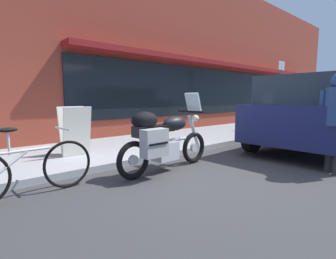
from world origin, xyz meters
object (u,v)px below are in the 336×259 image
(parked_bicycle, at_px, (27,169))
(parked_minivan, at_px, (318,112))
(parking_sign_pole, at_px, (280,89))
(sandwich_board_sign, at_px, (75,131))
(touring_motorcycle, at_px, (163,138))

(parked_bicycle, bearing_deg, parked_minivan, -11.94)
(parking_sign_pole, bearing_deg, parked_bicycle, -174.29)
(parked_minivan, bearing_deg, sandwich_board_sign, 150.54)
(parked_bicycle, distance_m, parking_sign_pole, 8.86)
(parking_sign_pole, bearing_deg, touring_motorcycle, -170.25)
(parked_bicycle, height_order, parking_sign_pole, parking_sign_pole)
(parked_minivan, relative_size, sandwich_board_sign, 4.61)
(touring_motorcycle, xyz_separation_m, parking_sign_pole, (6.69, 1.15, 1.03))
(touring_motorcycle, bearing_deg, parked_bicycle, 172.32)
(sandwich_board_sign, height_order, parking_sign_pole, parking_sign_pole)
(parking_sign_pole, bearing_deg, sandwich_board_sign, 175.21)
(sandwich_board_sign, relative_size, parking_sign_pole, 0.39)
(parked_minivan, distance_m, sandwich_board_sign, 5.73)
(parked_minivan, xyz_separation_m, sandwich_board_sign, (-4.98, 2.81, -0.32))
(parked_bicycle, xyz_separation_m, parking_sign_pole, (8.73, 0.87, 1.25))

